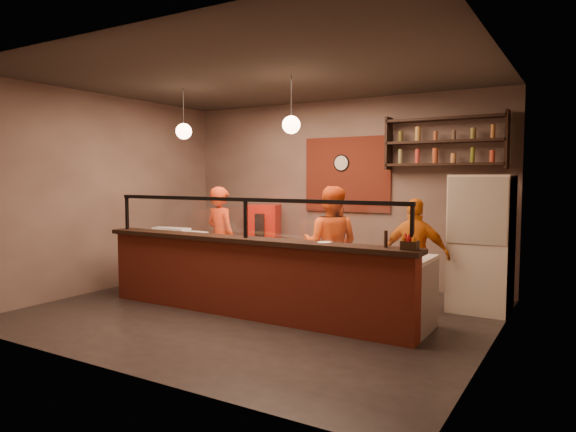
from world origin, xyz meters
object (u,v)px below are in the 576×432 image
Objects in this scene: pizza_dough at (248,243)px; cook_right at (415,255)px; wall_clock at (342,163)px; fridge at (481,243)px; pepper_mill at (386,239)px; condiment_caddy at (410,245)px; cook_left at (221,239)px; red_cooler at (263,241)px; cook_mid at (331,245)px.

cook_right is at bearing 22.63° from pizza_dough.
wall_clock is 0.16× the size of fridge.
pepper_mill is at bearing -56.37° from wall_clock.
cook_right reaches higher than condiment_caddy.
condiment_caddy is at bearing 176.37° from cook_left.
cook_right is 3.34m from red_cooler.
cook_right is at bearing 92.98° from pepper_mill.
condiment_caddy is at bearing -52.83° from wall_clock.
cook_left is 3.31× the size of pizza_dough.
fridge reaches higher than cook_right.
fridge is 3.99m from red_cooler.
fridge is at bearing 78.40° from condiment_caddy.
condiment_caddy is 0.30m from pepper_mill.
wall_clock reaches higher than fridge.
cook_left is (-1.37, -1.66, -1.25)m from wall_clock.
wall_clock reaches higher than red_cooler.
wall_clock reaches higher than pepper_mill.
pizza_dough is at bearing 167.74° from pepper_mill.
cook_right is 1.52m from condiment_caddy.
cook_right is 8.80× the size of condiment_caddy.
red_cooler is at bearing 117.93° from pizza_dough.
pizza_dough is 2.30m from pepper_mill.
fridge is 2.03m from pepper_mill.
pizza_dough is (-2.17, -0.90, 0.12)m from cook_right.
red_cooler reaches higher than condiment_caddy.
pepper_mill is (3.26, -2.41, 0.48)m from red_cooler.
pizza_dough is (-0.95, -0.73, 0.04)m from cook_mid.
pizza_dough is at bearing 26.00° from cook_mid.
cook_mid is at bearing -161.02° from cook_left.
wall_clock is 0.58× the size of pizza_dough.
fridge is at bearing -153.70° from cook_left.
cook_left is at bearing 161.69° from pepper_mill.
cook_right is (3.11, 0.34, -0.07)m from cook_left.
cook_mid is 2.09m from fridge.
cook_right reaches higher than red_cooler.
wall_clock is at bearing 79.07° from pizza_dough.
cook_left is 3.13m from cook_right.
fridge is 3.68× the size of pizza_dough.
cook_left reaches higher than red_cooler.
fridge is (1.98, 0.68, 0.08)m from cook_mid.
wall_clock is 2.49m from cook_left.
fridge is 3.25m from pizza_dough.
cook_right is at bearing 104.23° from condiment_caddy.
condiment_caddy is (3.55, -2.46, 0.44)m from red_cooler.
pepper_mill is (3.18, -1.05, 0.31)m from cook_left.
red_cooler is 2.62× the size of pizza_dough.
wall_clock is 3.61m from condiment_caddy.
pepper_mill is at bearing -56.06° from red_cooler.
red_cooler is at bearing -42.52° from cook_mid.
cook_right is 2.35m from pizza_dough.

